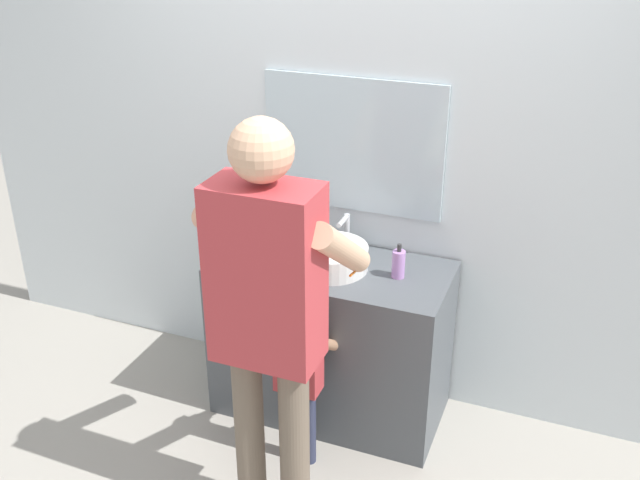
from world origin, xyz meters
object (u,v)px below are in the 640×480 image
object	(u,v)px
toothbrush_cup	(268,246)
adult_parent	(269,299)
soap_bottle	(398,264)
child_toddler	(299,365)

from	to	relation	value
toothbrush_cup	adult_parent	xyz separation A→B (m)	(0.34, -0.71, 0.17)
soap_bottle	child_toddler	world-z (taller)	soap_bottle
child_toddler	soap_bottle	bearing A→B (deg)	52.35
toothbrush_cup	child_toddler	xyz separation A→B (m)	(0.32, -0.38, -0.35)
toothbrush_cup	soap_bottle	xyz separation A→B (m)	(0.64, 0.03, 0.01)
child_toddler	adult_parent	size ratio (longest dim) A/B	0.50
soap_bottle	adult_parent	distance (m)	0.81
toothbrush_cup	soap_bottle	bearing A→B (deg)	2.96
soap_bottle	adult_parent	size ratio (longest dim) A/B	0.09
soap_bottle	child_toddler	distance (m)	0.64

